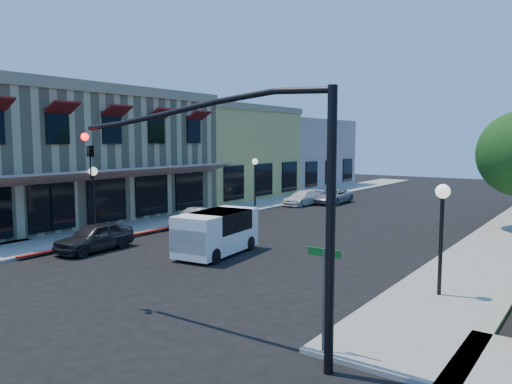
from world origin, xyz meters
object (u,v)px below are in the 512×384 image
Objects in this scene: parked_car_c at (303,198)px; parked_car_d at (333,196)px; lamppost_right_near at (442,211)px; street_name_sign at (324,283)px; white_van at (216,230)px; parked_car_a at (95,237)px; parked_car_b at (195,218)px; signal_mast_arm at (246,176)px; lamppost_left_near at (93,184)px; lamppost_left_far at (255,170)px.

parked_car_d is (1.40, 2.23, 0.02)m from parked_car_c.
street_name_sign is at bearing -99.78° from lamppost_right_near.
parked_car_a is at bearing -152.00° from white_van.
street_name_sign is at bearing -36.89° from white_van.
lamppost_right_near is 0.96× the size of parked_car_a.
parked_car_c is (0.00, 12.00, -0.00)m from parked_car_b.
street_name_sign is 26.62m from parked_car_c.
signal_mast_arm is 15.82m from lamppost_left_near.
parked_car_a is at bearing -80.56° from lamppost_left_far.
signal_mast_arm is 17.04m from parked_car_b.
lamppost_left_far reaches higher than parked_car_b.
signal_mast_arm is 28.07m from parked_car_d.
parked_car_d is at bearing 84.91° from parked_car_b.
parked_car_b is (-5.21, 4.42, -0.52)m from white_van.
street_name_sign is at bearing -64.53° from parked_car_d.
parked_car_a is 1.11× the size of parked_car_b.
parked_car_a is at bearing -93.50° from parked_car_d.
parked_car_d is (3.70, 19.23, -2.16)m from lamppost_left_near.
lamppost_left_far is 0.96× the size of parked_car_a.
lamppost_right_near is at bearing 80.22° from street_name_sign.
lamppost_left_near is at bearing -90.00° from lamppost_left_far.
lamppost_right_near is at bearing 0.00° from lamppost_left_near.
lamppost_left_far is at bearing 125.00° from signal_mast_arm.
parked_car_a is (-11.70, 4.50, -3.46)m from signal_mast_arm.
white_van is at bearing 134.06° from signal_mast_arm.
parked_car_a reaches higher than parked_car_b.
signal_mast_arm is 13.00m from parked_car_a.
parked_car_b is at bearing -75.66° from lamppost_left_far.
lamppost_left_far is at bearing 140.53° from lamppost_right_near.
street_name_sign is 10.64m from white_van.
lamppost_left_near is 3.94m from parked_car_a.
street_name_sign is at bearing -53.93° from parked_car_c.
white_van is (-8.49, 6.38, -0.63)m from street_name_sign.
lamppost_left_far is 0.87× the size of parked_car_d.
white_van is 5.50m from parked_car_a.
white_van is (-6.85, 7.08, -3.02)m from signal_mast_arm.
parked_car_d is (-10.66, 25.73, -3.52)m from signal_mast_arm.
lamppost_left_near reaches higher than parked_car_c.
lamppost_left_far and lamppost_right_near have the same top height.
lamppost_left_far reaches higher than white_van.
signal_mast_arm is 2.40× the size of parked_car_b.
lamppost_right_near is 23.48m from parked_car_d.
parked_car_a is 0.90× the size of parked_car_d.
lamppost_right_near reaches higher than parked_car_a.
parked_car_b reaches higher than parked_car_c.
lamppost_right_near reaches higher than street_name_sign.
parked_car_c is at bearing 90.53° from parked_car_b.
white_van is 1.15× the size of parked_car_c.
parked_car_d is at bearing 116.17° from street_name_sign.
lamppost_right_near is 15.68m from parked_car_b.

